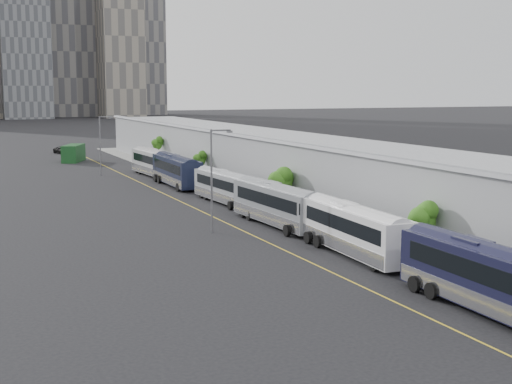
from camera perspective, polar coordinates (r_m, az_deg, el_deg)
sidewalk at (r=75.01m, az=3.99°, el=-1.33°), size 10.00×170.00×0.12m
lane_line at (r=70.81m, az=-3.56°, el=-1.94°), size 0.12×160.00×0.02m
depot at (r=76.44m, az=6.67°, el=1.43°), size 12.45×160.40×7.20m
bus_1 at (r=42.30m, az=18.24°, el=-7.02°), size 3.01×13.59×3.96m
bus_2 at (r=54.44m, az=7.88°, el=-3.36°), size 3.25×13.33×3.87m
bus_3 at (r=65.64m, az=1.69°, el=-1.28°), size 3.26×13.48×3.91m
bus_4 at (r=78.60m, az=-2.44°, el=0.19°), size 3.14×12.34×3.57m
bus_5 at (r=93.00m, az=-6.37°, el=1.51°), size 3.04×13.75×4.01m
bus_6 at (r=103.92m, az=-8.13°, el=2.15°), size 3.38×13.40×3.88m
tree_1 at (r=52.66m, az=13.11°, el=-2.01°), size 2.05×2.05×4.37m
tree_2 at (r=72.14m, az=1.92°, el=0.96°), size 2.56×2.56×4.66m
tree_3 at (r=96.39m, az=-4.53°, el=2.62°), size 1.54×1.54×3.92m
tree_4 at (r=115.93m, az=-7.90°, el=3.84°), size 1.56×1.56×4.61m
street_lamp_near at (r=62.09m, az=-3.42°, el=1.49°), size 2.04×0.22×9.06m
street_lamp_far at (r=106.36m, az=-12.26°, el=4.00°), size 2.04×0.22×8.59m
shipping_container at (r=127.74m, az=-14.39°, el=3.02°), size 5.08×7.23×2.93m
suv at (r=144.02m, az=-15.16°, el=3.25°), size 3.60×5.53×1.42m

